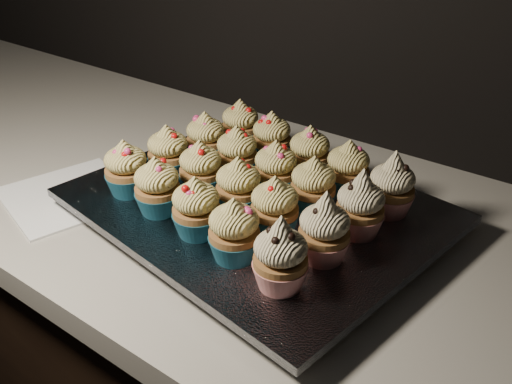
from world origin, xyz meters
The scene contains 25 objects.
cabinet centered at (0.00, 1.70, 0.43)m, with size 2.40×0.60×0.86m, color black.
worktop centered at (0.00, 1.70, 0.88)m, with size 2.44×0.64×0.04m, color beige.
napkin centered at (-0.12, 1.55, 0.90)m, with size 0.18×0.18×0.00m, color white.
baking_tray centered at (0.16, 1.66, 0.91)m, with size 0.45×0.34×0.02m, color black.
foil_lining centered at (0.16, 1.66, 0.93)m, with size 0.49×0.38×0.01m, color silver.
cupcake_0 centered at (0.00, 1.57, 0.97)m, with size 0.06×0.06×0.08m.
cupcake_1 centered at (0.07, 1.56, 0.97)m, with size 0.06×0.06×0.08m.
cupcake_2 centered at (0.15, 1.55, 0.97)m, with size 0.06×0.06×0.08m.
cupcake_3 centered at (0.22, 1.54, 0.97)m, with size 0.06×0.06×0.08m.
cupcake_4 centered at (0.29, 1.53, 0.97)m, with size 0.06×0.06×0.10m.
cupcake_5 centered at (0.01, 1.65, 0.97)m, with size 0.06×0.06×0.08m.
cupcake_6 centered at (0.08, 1.64, 0.97)m, with size 0.06×0.06×0.08m.
cupcake_7 centered at (0.16, 1.63, 0.97)m, with size 0.06×0.06×0.08m.
cupcake_8 centered at (0.23, 1.61, 0.97)m, with size 0.06×0.06×0.08m.
cupcake_9 centered at (0.31, 1.60, 0.97)m, with size 0.06×0.06×0.10m.
cupcake_10 centered at (0.02, 1.72, 0.97)m, with size 0.06×0.06×0.08m.
cupcake_11 centered at (0.09, 1.71, 0.97)m, with size 0.06×0.06×0.08m.
cupcake_12 centered at (0.17, 1.70, 0.97)m, with size 0.06×0.06×0.08m.
cupcake_13 centered at (0.24, 1.69, 0.97)m, with size 0.06×0.06×0.08m.
cupcake_14 centered at (0.31, 1.68, 0.97)m, with size 0.06×0.06×0.10m.
cupcake_15 centered at (0.03, 1.79, 0.97)m, with size 0.06×0.06×0.08m.
cupcake_16 centered at (0.10, 1.78, 0.97)m, with size 0.06×0.06×0.08m.
cupcake_17 centered at (0.18, 1.77, 0.97)m, with size 0.06×0.06×0.08m.
cupcake_18 centered at (0.25, 1.76, 0.97)m, with size 0.06×0.06×0.08m.
cupcake_19 centered at (0.32, 1.75, 0.97)m, with size 0.06×0.06×0.10m.
Camera 1 is at (0.58, 1.11, 1.35)m, focal length 40.00 mm.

